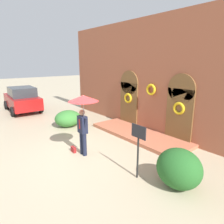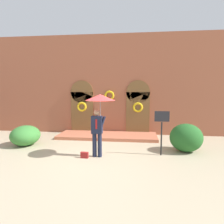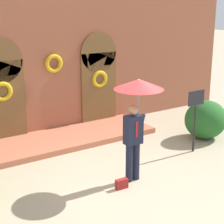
{
  "view_description": "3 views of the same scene",
  "coord_description": "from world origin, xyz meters",
  "px_view_note": "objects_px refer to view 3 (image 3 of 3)",
  "views": [
    {
      "loc": [
        6.31,
        -3.72,
        3.54
      ],
      "look_at": [
        -0.18,
        1.55,
        1.41
      ],
      "focal_mm": 32.0,
      "sensor_mm": 36.0,
      "label": 1
    },
    {
      "loc": [
        1.5,
        -7.3,
        2.54
      ],
      "look_at": [
        0.4,
        1.78,
        1.5
      ],
      "focal_mm": 32.0,
      "sensor_mm": 36.0,
      "label": 2
    },
    {
      "loc": [
        -4.67,
        -6.39,
        3.96
      ],
      "look_at": [
        0.35,
        1.22,
        1.28
      ],
      "focal_mm": 60.0,
      "sensor_mm": 36.0,
      "label": 3
    }
  ],
  "objects_px": {
    "shrub_right": "(206,120)",
    "handbag": "(122,184)",
    "person_with_umbrella": "(137,99)",
    "sign_post": "(195,111)"
  },
  "relations": [
    {
      "from": "handbag",
      "to": "sign_post",
      "type": "xyz_separation_m",
      "value": [
        2.87,
        0.68,
        1.05
      ]
    },
    {
      "from": "person_with_umbrella",
      "to": "shrub_right",
      "type": "height_order",
      "value": "person_with_umbrella"
    },
    {
      "from": "shrub_right",
      "to": "handbag",
      "type": "bearing_deg",
      "value": -162.33
    },
    {
      "from": "person_with_umbrella",
      "to": "handbag",
      "type": "xyz_separation_m",
      "value": [
        -0.54,
        -0.2,
        -1.8
      ]
    },
    {
      "from": "sign_post",
      "to": "shrub_right",
      "type": "bearing_deg",
      "value": 28.45
    },
    {
      "from": "sign_post",
      "to": "shrub_right",
      "type": "xyz_separation_m",
      "value": [
        1.06,
        0.58,
        -0.58
      ]
    },
    {
      "from": "handbag",
      "to": "sign_post",
      "type": "height_order",
      "value": "sign_post"
    },
    {
      "from": "person_with_umbrella",
      "to": "sign_post",
      "type": "distance_m",
      "value": 2.49
    },
    {
      "from": "handbag",
      "to": "sign_post",
      "type": "distance_m",
      "value": 3.13
    },
    {
      "from": "person_with_umbrella",
      "to": "sign_post",
      "type": "height_order",
      "value": "person_with_umbrella"
    }
  ]
}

